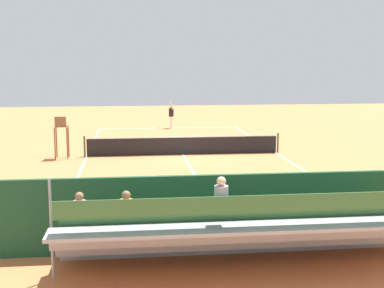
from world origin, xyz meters
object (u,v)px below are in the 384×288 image
at_px(equipment_bag, 229,234).
at_px(tennis_ball_far, 139,134).
at_px(umpire_chair, 61,133).
at_px(tennis_player, 171,114).
at_px(tennis_net, 183,145).
at_px(bleacher_stand, 239,231).
at_px(courtside_bench, 287,217).
at_px(tennis_ball_near, 191,130).
at_px(tennis_racket, 161,128).

distance_m(equipment_bag, tennis_ball_far, 21.52).
distance_m(umpire_chair, tennis_ball_far, 9.35).
bearing_deg(tennis_player, tennis_net, 88.89).
bearing_deg(bleacher_stand, tennis_net, -90.69).
bearing_deg(tennis_ball_far, courtside_bench, 100.13).
bearing_deg(tennis_ball_near, umpire_chair, 51.40).
relative_size(equipment_bag, tennis_ball_far, 13.64).
relative_size(tennis_racket, tennis_ball_far, 8.35).
bearing_deg(equipment_bag, tennis_racket, -88.87).
bearing_deg(tennis_ball_near, tennis_racket, -39.31).
bearing_deg(equipment_bag, tennis_ball_far, -84.33).
relative_size(bleacher_stand, equipment_bag, 10.07).
relative_size(courtside_bench, tennis_ball_near, 27.27).
height_order(tennis_net, tennis_ball_near, tennis_net).
xyz_separation_m(courtside_bench, tennis_ball_far, (3.80, -21.29, -0.53)).
xyz_separation_m(umpire_chair, tennis_ball_near, (-7.65, -9.58, -1.28)).
bearing_deg(tennis_player, equipment_bag, 89.35).
distance_m(umpire_chair, courtside_bench, 15.13).
relative_size(tennis_net, courtside_bench, 5.72).
xyz_separation_m(umpire_chair, tennis_racket, (-5.66, -11.21, -1.30)).
bearing_deg(tennis_player, tennis_ball_near, 125.09).
distance_m(equipment_bag, tennis_racket, 24.28).
height_order(tennis_player, tennis_ball_near, tennis_player).
height_order(tennis_player, tennis_ball_far, tennis_player).
distance_m(tennis_net, bleacher_stand, 15.35).
distance_m(tennis_player, tennis_racket, 1.26).
height_order(umpire_chair, tennis_player, umpire_chair).
distance_m(umpire_chair, equipment_bag, 14.47).
bearing_deg(tennis_net, courtside_bench, 96.92).
bearing_deg(equipment_bag, umpire_chair, -64.85).
bearing_deg(tennis_ball_near, tennis_ball_far, 18.60).
height_order(bleacher_stand, equipment_bag, bleacher_stand).
xyz_separation_m(bleacher_stand, tennis_ball_far, (2.01, -23.36, -0.88)).
relative_size(umpire_chair, tennis_player, 1.11).
xyz_separation_m(tennis_net, tennis_ball_near, (-1.45, -9.24, -0.47)).
xyz_separation_m(tennis_net, bleacher_stand, (0.18, 15.34, 0.41)).
relative_size(tennis_player, tennis_ball_far, 29.18).
xyz_separation_m(umpire_chair, courtside_bench, (-7.81, 12.93, -0.76)).
bearing_deg(tennis_net, tennis_racket, -87.13).
distance_m(courtside_bench, tennis_ball_far, 21.63).
height_order(umpire_chair, courtside_bench, umpire_chair).
distance_m(bleacher_stand, courtside_bench, 2.76).
bearing_deg(equipment_bag, tennis_ball_near, -93.83).
distance_m(tennis_net, tennis_ball_near, 9.37).
bearing_deg(courtside_bench, tennis_player, -86.70).
bearing_deg(tennis_ball_near, courtside_bench, 90.41).
height_order(umpire_chair, tennis_racket, umpire_chair).
xyz_separation_m(tennis_net, tennis_ball_far, (2.19, -8.02, -0.47)).
xyz_separation_m(umpire_chair, equipment_bag, (-6.13, 13.06, -1.13)).
bearing_deg(tennis_racket, umpire_chair, 63.23).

